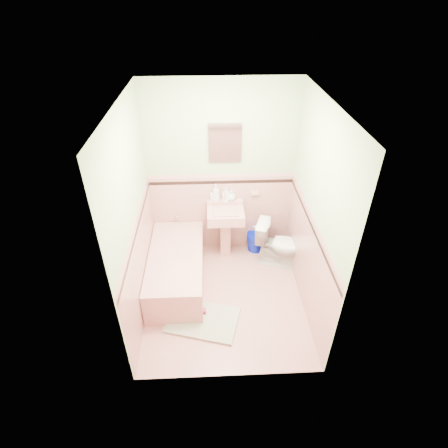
{
  "coord_description": "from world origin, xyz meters",
  "views": [
    {
      "loc": [
        -0.16,
        -3.23,
        3.43
      ],
      "look_at": [
        0.0,
        0.25,
        1.0
      ],
      "focal_mm": 28.41,
      "sensor_mm": 36.0,
      "label": 1
    }
  ],
  "objects_px": {
    "bathtub": "(177,269)",
    "toilet": "(280,244)",
    "soap_bottle_left": "(216,193)",
    "soap_bottle_mid": "(226,194)",
    "sink": "(225,234)",
    "bucket": "(256,242)",
    "shoe": "(200,311)",
    "medicine_cabinet": "(225,142)",
    "soap_bottle_right": "(231,195)"
  },
  "relations": [
    {
      "from": "bathtub",
      "to": "medicine_cabinet",
      "type": "xyz_separation_m",
      "value": [
        0.68,
        0.74,
        1.47
      ]
    },
    {
      "from": "sink",
      "to": "soap_bottle_left",
      "type": "distance_m",
      "value": 0.62
    },
    {
      "from": "sink",
      "to": "bucket",
      "type": "xyz_separation_m",
      "value": [
        0.46,
        0.13,
        -0.26
      ]
    },
    {
      "from": "soap_bottle_mid",
      "to": "shoe",
      "type": "xyz_separation_m",
      "value": [
        -0.38,
        -1.3,
        -0.89
      ]
    },
    {
      "from": "soap_bottle_left",
      "to": "shoe",
      "type": "bearing_deg",
      "value": -100.37
    },
    {
      "from": "bathtub",
      "to": "soap_bottle_left",
      "type": "xyz_separation_m",
      "value": [
        0.55,
        0.71,
        0.76
      ]
    },
    {
      "from": "medicine_cabinet",
      "to": "toilet",
      "type": "relative_size",
      "value": 0.72
    },
    {
      "from": "medicine_cabinet",
      "to": "bucket",
      "type": "distance_m",
      "value": 1.63
    },
    {
      "from": "soap_bottle_left",
      "to": "soap_bottle_mid",
      "type": "bearing_deg",
      "value": 0.0
    },
    {
      "from": "bathtub",
      "to": "toilet",
      "type": "height_order",
      "value": "toilet"
    },
    {
      "from": "medicine_cabinet",
      "to": "toilet",
      "type": "height_order",
      "value": "medicine_cabinet"
    },
    {
      "from": "soap_bottle_left",
      "to": "soap_bottle_mid",
      "type": "xyz_separation_m",
      "value": [
        0.14,
        0.0,
        -0.03
      ]
    },
    {
      "from": "medicine_cabinet",
      "to": "soap_bottle_mid",
      "type": "distance_m",
      "value": 0.75
    },
    {
      "from": "bucket",
      "to": "soap_bottle_left",
      "type": "bearing_deg",
      "value": 175.06
    },
    {
      "from": "shoe",
      "to": "sink",
      "type": "bearing_deg",
      "value": 74.75
    },
    {
      "from": "sink",
      "to": "shoe",
      "type": "height_order",
      "value": "sink"
    },
    {
      "from": "toilet",
      "to": "bucket",
      "type": "relative_size",
      "value": 2.38
    },
    {
      "from": "bathtub",
      "to": "bucket",
      "type": "xyz_separation_m",
      "value": [
        1.14,
        0.66,
        -0.08
      ]
    },
    {
      "from": "toilet",
      "to": "medicine_cabinet",
      "type": "bearing_deg",
      "value": 81.4
    },
    {
      "from": "soap_bottle_right",
      "to": "bucket",
      "type": "height_order",
      "value": "soap_bottle_right"
    },
    {
      "from": "soap_bottle_left",
      "to": "bucket",
      "type": "distance_m",
      "value": 1.03
    },
    {
      "from": "soap_bottle_left",
      "to": "toilet",
      "type": "relative_size",
      "value": 0.38
    },
    {
      "from": "medicine_cabinet",
      "to": "bucket",
      "type": "xyz_separation_m",
      "value": [
        0.46,
        -0.08,
        -1.56
      ]
    },
    {
      "from": "sink",
      "to": "toilet",
      "type": "relative_size",
      "value": 1.18
    },
    {
      "from": "bathtub",
      "to": "toilet",
      "type": "xyz_separation_m",
      "value": [
        1.44,
        0.34,
        0.11
      ]
    },
    {
      "from": "soap_bottle_mid",
      "to": "toilet",
      "type": "distance_m",
      "value": 1.03
    },
    {
      "from": "soap_bottle_right",
      "to": "toilet",
      "type": "xyz_separation_m",
      "value": [
        0.67,
        -0.37,
        -0.59
      ]
    },
    {
      "from": "shoe",
      "to": "toilet",
      "type": "bearing_deg",
      "value": 42.42
    },
    {
      "from": "bathtub",
      "to": "sink",
      "type": "height_order",
      "value": "sink"
    },
    {
      "from": "bathtub",
      "to": "soap_bottle_right",
      "type": "bearing_deg",
      "value": 42.66
    },
    {
      "from": "bathtub",
      "to": "toilet",
      "type": "relative_size",
      "value": 2.22
    },
    {
      "from": "soap_bottle_left",
      "to": "soap_bottle_right",
      "type": "bearing_deg",
      "value": 0.0
    },
    {
      "from": "soap_bottle_left",
      "to": "toilet",
      "type": "bearing_deg",
      "value": -22.83
    },
    {
      "from": "sink",
      "to": "soap_bottle_right",
      "type": "bearing_deg",
      "value": 63.33
    },
    {
      "from": "bathtub",
      "to": "shoe",
      "type": "relative_size",
      "value": 10.87
    },
    {
      "from": "medicine_cabinet",
      "to": "soap_bottle_mid",
      "type": "relative_size",
      "value": 2.52
    },
    {
      "from": "sink",
      "to": "bucket",
      "type": "height_order",
      "value": "sink"
    },
    {
      "from": "sink",
      "to": "soap_bottle_right",
      "type": "xyz_separation_m",
      "value": [
        0.09,
        0.18,
        0.53
      ]
    },
    {
      "from": "soap_bottle_right",
      "to": "bucket",
      "type": "distance_m",
      "value": 0.88
    },
    {
      "from": "toilet",
      "to": "shoe",
      "type": "height_order",
      "value": "toilet"
    },
    {
      "from": "bathtub",
      "to": "sink",
      "type": "distance_m",
      "value": 0.88
    },
    {
      "from": "soap_bottle_right",
      "to": "bathtub",
      "type": "bearing_deg",
      "value": -137.34
    },
    {
      "from": "bucket",
      "to": "bathtub",
      "type": "bearing_deg",
      "value": -150.05
    },
    {
      "from": "soap_bottle_mid",
      "to": "bucket",
      "type": "xyz_separation_m",
      "value": [
        0.45,
        -0.05,
        -0.81
      ]
    },
    {
      "from": "medicine_cabinet",
      "to": "soap_bottle_left",
      "type": "distance_m",
      "value": 0.73
    },
    {
      "from": "medicine_cabinet",
      "to": "toilet",
      "type": "distance_m",
      "value": 1.61
    },
    {
      "from": "shoe",
      "to": "soap_bottle_mid",
      "type": "bearing_deg",
      "value": 76.44
    },
    {
      "from": "bathtub",
      "to": "soap_bottle_mid",
      "type": "relative_size",
      "value": 7.83
    },
    {
      "from": "medicine_cabinet",
      "to": "bucket",
      "type": "height_order",
      "value": "medicine_cabinet"
    },
    {
      "from": "soap_bottle_mid",
      "to": "toilet",
      "type": "bearing_deg",
      "value": -26.64
    }
  ]
}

